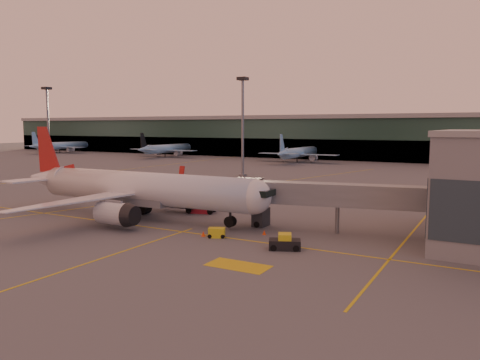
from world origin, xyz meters
The scene contains 15 objects.
ground centered at (0.00, 0.00, 0.00)m, with size 600.00×600.00×0.00m, color #4C4F54.
taxi_markings centered at (-7.32, 44.49, 0.01)m, with size 100.12×173.00×0.01m.
terminal centered at (0.00, 141.79, 8.76)m, with size 400.00×20.00×17.60m.
mast_west_far centered at (-90.00, 62.00, 14.86)m, with size 2.40×2.40×25.60m.
mast_west_near centered at (-20.00, 66.00, 14.86)m, with size 2.40×2.40×25.60m.
distant_aircraft_row centered at (-21.00, 118.00, 0.00)m, with size 290.00×34.00×13.00m.
main_airplane centered at (-5.92, 8.86, 4.21)m, with size 42.87×38.52×12.96m.
jet_bridge centered at (23.48, 14.04, 4.42)m, with size 27.72×8.29×6.25m.
catering_truck centered at (-0.30, 16.82, 2.37)m, with size 5.80×3.65×4.17m.
gpu_cart centered at (10.29, 4.54, 0.56)m, with size 2.28×1.89×1.15m.
pushback_tug centered at (19.48, 3.46, 0.70)m, with size 3.76×2.96×1.71m.
cone_nose centered at (14.59, 8.50, 0.27)m, with size 0.45×0.45×0.57m.
cone_tail centered at (-24.37, 9.35, 0.29)m, with size 0.47×0.47×0.59m.
cone_wing_left centered at (-5.35, 25.51, 0.25)m, with size 0.40×0.40×0.51m.
cone_fwd centered at (8.60, 4.25, 0.31)m, with size 0.50×0.50×0.63m.
Camera 1 is at (38.93, -41.22, 13.03)m, focal length 35.00 mm.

